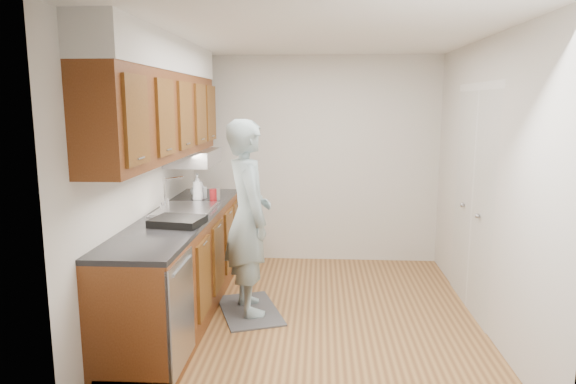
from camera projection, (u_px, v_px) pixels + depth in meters
The scene contains 16 objects.
floor at pixel (311, 315), 4.74m from camera, with size 3.50×3.50×0.00m, color #9F713C.
ceiling at pixel (313, 35), 4.31m from camera, with size 3.50×3.50×0.00m, color white.
wall_left at pixel (146, 180), 4.62m from camera, with size 0.02×3.50×2.50m, color beige.
wall_right at pixel (486, 184), 4.44m from camera, with size 0.02×3.50×2.50m, color beige.
wall_back at pixel (315, 160), 6.25m from camera, with size 3.00×0.02×2.50m, color beige.
counter at pixel (182, 262), 4.73m from camera, with size 0.64×2.80×1.30m.
upper_cabinets at pixel (162, 102), 4.54m from camera, with size 0.47×2.80×1.21m.
closet_door at pixel (472, 202), 4.77m from camera, with size 0.02×1.22×2.05m, color white.
floor_mat at pixel (250, 310), 4.84m from camera, with size 0.50×0.85×0.02m, color #555557.
person at pixel (248, 204), 4.67m from camera, with size 0.71×0.48×2.02m, color #89A1A6.
soap_bottle_a at pixel (197, 187), 5.26m from camera, with size 0.11×0.11×0.29m, color white.
soap_bottle_b at pixel (202, 190), 5.41m from camera, with size 0.08×0.08×0.18m, color white.
soap_bottle_c at pixel (196, 189), 5.57m from camera, with size 0.12×0.12×0.15m, color white.
soda_can at pixel (213, 195), 5.24m from camera, with size 0.07×0.07×0.13m, color #AB1D23.
steel_can at pixel (217, 194), 5.32m from camera, with size 0.07×0.07×0.13m, color #A5A5AA.
dish_rack at pixel (178, 221), 4.24m from camera, with size 0.40×0.34×0.06m, color black.
Camera 1 is at (0.07, -4.48, 1.94)m, focal length 32.00 mm.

